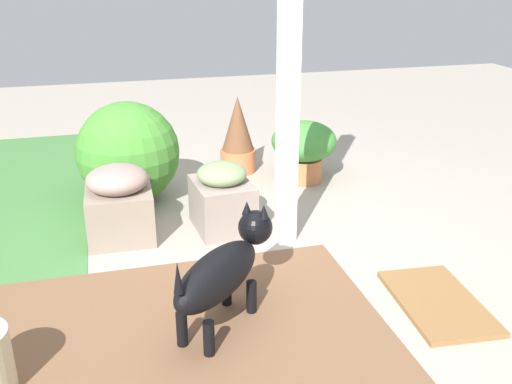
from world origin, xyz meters
TOP-DOWN VIEW (x-y plane):
  - ground_plane at (0.00, 0.00)m, footprint 12.00×12.00m
  - brick_path at (-0.82, 0.71)m, footprint 1.80×2.40m
  - porch_pillar at (0.28, -0.29)m, footprint 0.12×0.12m
  - stone_planter_near at (0.54, 0.08)m, footprint 0.48×0.41m
  - stone_planter_mid at (0.58, 0.77)m, footprint 0.47×0.44m
  - round_shrub at (1.20, 0.67)m, footprint 0.78×0.78m
  - terracotta_pot_broad at (1.27, -0.76)m, footprint 0.54×0.54m
  - terracotta_pot_spiky at (1.65, -0.29)m, footprint 0.31×0.31m
  - dog at (-0.60, 0.31)m, footprint 0.69×0.67m
  - doormat at (-0.72, -0.85)m, footprint 0.73×0.47m

SIDE VIEW (x-z plane):
  - ground_plane at x=0.00m, z-range 0.00..0.00m
  - brick_path at x=-0.82m, z-range 0.00..0.02m
  - doormat at x=-0.72m, z-range 0.00..0.03m
  - stone_planter_near at x=0.54m, z-range -0.01..0.47m
  - stone_planter_mid at x=0.58m, z-range -0.01..0.50m
  - terracotta_pot_broad at x=1.27m, z-range 0.05..0.56m
  - terracotta_pot_spiky at x=1.65m, z-range -0.02..0.66m
  - dog at x=-0.60m, z-range 0.04..0.60m
  - round_shrub at x=1.20m, z-range 0.00..0.78m
  - porch_pillar at x=0.28m, z-range 0.00..2.16m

